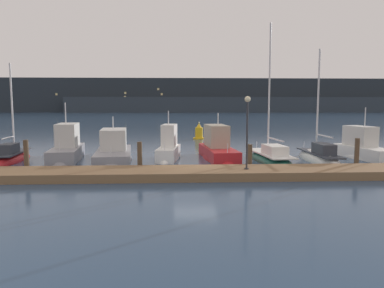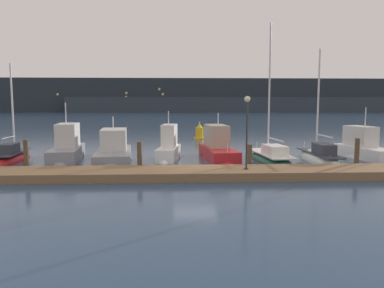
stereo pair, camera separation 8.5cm
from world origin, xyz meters
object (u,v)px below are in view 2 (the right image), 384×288
object	(u,v)px
sailboat_berth_7	(271,159)
dock_lamppost	(247,120)
motorboat_berth_4	(114,154)
motorboat_berth_5	(169,152)
motorboat_berth_3	(67,153)
sailboat_berth_8	(319,160)
motorboat_berth_9	(364,153)
sailboat_berth_2	(13,159)
motorboat_berth_6	(218,153)
channel_buoy	(199,133)

from	to	relation	value
sailboat_berth_7	dock_lamppost	world-z (taller)	sailboat_berth_7
motorboat_berth_4	motorboat_berth_5	bearing A→B (deg)	-4.87
motorboat_berth_5	dock_lamppost	distance (m)	8.30
motorboat_berth_4	dock_lamppost	size ratio (longest dim) A/B	1.96
motorboat_berth_3	motorboat_berth_5	distance (m)	7.22
sailboat_berth_8	motorboat_berth_9	world-z (taller)	sailboat_berth_8
sailboat_berth_2	motorboat_berth_6	world-z (taller)	sailboat_berth_2
motorboat_berth_6	sailboat_berth_7	size ratio (longest dim) A/B	0.69
sailboat_berth_2	motorboat_berth_5	world-z (taller)	sailboat_berth_2
channel_buoy	dock_lamppost	bearing A→B (deg)	-86.96
sailboat_berth_7	sailboat_berth_8	size ratio (longest dim) A/B	1.18
motorboat_berth_9	dock_lamppost	size ratio (longest dim) A/B	1.47
motorboat_berth_4	dock_lamppost	world-z (taller)	dock_lamppost
sailboat_berth_2	dock_lamppost	xyz separation A→B (m)	(15.07, -6.43, 2.95)
motorboat_berth_5	motorboat_berth_9	world-z (taller)	motorboat_berth_9
motorboat_berth_4	sailboat_berth_7	bearing A→B (deg)	-8.33
sailboat_berth_7	motorboat_berth_6	bearing A→B (deg)	157.61
motorboat_berth_5	sailboat_berth_8	world-z (taller)	sailboat_berth_8
motorboat_berth_6	sailboat_berth_7	world-z (taller)	sailboat_berth_7
motorboat_berth_5	dock_lamppost	xyz separation A→B (m)	(4.27, -6.63, 2.59)
sailboat_berth_2	dock_lamppost	world-z (taller)	sailboat_berth_2
motorboat_berth_6	channel_buoy	bearing A→B (deg)	91.50
sailboat_berth_7	sailboat_berth_2	bearing A→B (deg)	176.60
sailboat_berth_2	motorboat_berth_9	xyz separation A→B (m)	(24.85, -0.03, 0.27)
sailboat_berth_7	dock_lamppost	xyz separation A→B (m)	(-2.73, -5.37, 2.93)
motorboat_berth_4	motorboat_berth_5	size ratio (longest dim) A/B	1.63
dock_lamppost	motorboat_berth_6	bearing A→B (deg)	96.27
sailboat_berth_8	channel_buoy	distance (m)	17.59
channel_buoy	sailboat_berth_2	bearing A→B (deg)	-133.47
sailboat_berth_7	motorboat_berth_9	distance (m)	7.13
motorboat_berth_3	motorboat_berth_5	world-z (taller)	motorboat_berth_3
sailboat_berth_2	sailboat_berth_7	world-z (taller)	sailboat_berth_7
sailboat_berth_7	sailboat_berth_8	xyz separation A→B (m)	(3.26, -0.30, -0.02)
sailboat_berth_2	motorboat_berth_6	distance (m)	14.33
sailboat_berth_2	motorboat_berth_4	world-z (taller)	sailboat_berth_2
dock_lamppost	motorboat_berth_9	bearing A→B (deg)	33.19
motorboat_berth_3	motorboat_berth_9	size ratio (longest dim) A/B	1.15
motorboat_berth_3	channel_buoy	world-z (taller)	motorboat_berth_3
channel_buoy	dock_lamppost	world-z (taller)	dock_lamppost
sailboat_berth_2	motorboat_berth_6	size ratio (longest dim) A/B	1.06
motorboat_berth_6	dock_lamppost	size ratio (longest dim) A/B	1.77
motorboat_berth_5	sailboat_berth_7	xyz separation A→B (m)	(7.01, -1.27, -0.35)
motorboat_berth_3	sailboat_berth_8	world-z (taller)	sailboat_berth_8
motorboat_berth_4	channel_buoy	size ratio (longest dim) A/B	4.05
motorboat_berth_3	channel_buoy	xyz separation A→B (m)	(10.36, 14.16, 0.22)
motorboat_berth_5	dock_lamppost	world-z (taller)	dock_lamppost
sailboat_berth_2	motorboat_berth_4	distance (m)	6.90
motorboat_berth_9	channel_buoy	distance (m)	18.34
motorboat_berth_4	motorboat_berth_6	bearing A→B (deg)	-1.28
sailboat_berth_8	dock_lamppost	distance (m)	8.39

